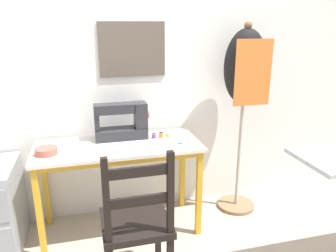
% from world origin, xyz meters
% --- Properties ---
extents(ground_plane, '(14.00, 14.00, 0.00)m').
position_xyz_m(ground_plane, '(0.00, 0.00, 0.00)').
color(ground_plane, tan).
extents(wall_back, '(10.00, 0.07, 2.55)m').
position_xyz_m(wall_back, '(0.00, 0.57, 1.28)').
color(wall_back, silver).
rests_on(wall_back, ground_plane).
extents(sewing_table, '(1.20, 0.50, 0.71)m').
position_xyz_m(sewing_table, '(0.00, 0.24, 0.62)').
color(sewing_table, silver).
rests_on(sewing_table, ground_plane).
extents(sewing_machine, '(0.41, 0.15, 0.30)m').
position_xyz_m(sewing_machine, '(0.06, 0.38, 0.84)').
color(sewing_machine, '#28282D').
rests_on(sewing_machine, sewing_table).
extents(fabric_bowl, '(0.15, 0.15, 0.05)m').
position_xyz_m(fabric_bowl, '(-0.49, 0.19, 0.73)').
color(fabric_bowl, '#B25647').
rests_on(fabric_bowl, sewing_table).
extents(scissors, '(0.14, 0.08, 0.01)m').
position_xyz_m(scissors, '(0.47, 0.16, 0.71)').
color(scissors, silver).
rests_on(scissors, sewing_table).
extents(thread_spool_near_machine, '(0.04, 0.04, 0.04)m').
position_xyz_m(thread_spool_near_machine, '(0.28, 0.32, 0.73)').
color(thread_spool_near_machine, purple).
rests_on(thread_spool_near_machine, sewing_table).
extents(thread_spool_mid_table, '(0.04, 0.04, 0.04)m').
position_xyz_m(thread_spool_mid_table, '(0.34, 0.32, 0.73)').
color(thread_spool_mid_table, orange).
rests_on(thread_spool_mid_table, sewing_table).
extents(thread_spool_far_edge, '(0.03, 0.03, 0.03)m').
position_xyz_m(thread_spool_far_edge, '(0.39, 0.32, 0.73)').
color(thread_spool_far_edge, yellow).
rests_on(thread_spool_far_edge, sewing_table).
extents(wooden_chair, '(0.40, 0.38, 0.93)m').
position_xyz_m(wooden_chair, '(0.03, -0.37, 0.43)').
color(wooden_chair, black).
rests_on(wooden_chair, ground_plane).
extents(dress_form, '(0.35, 0.32, 1.57)m').
position_xyz_m(dress_form, '(1.02, 0.32, 1.16)').
color(dress_form, '#846647').
rests_on(dress_form, ground_plane).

